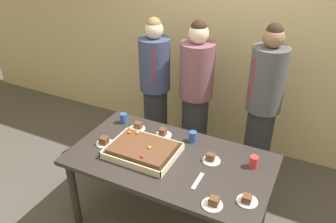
% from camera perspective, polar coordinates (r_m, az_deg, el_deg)
% --- Properties ---
extents(ground_plane, '(12.00, 12.00, 0.00)m').
position_cam_1_polar(ground_plane, '(3.40, 0.31, -17.85)').
color(ground_plane, '#4C4742').
extents(interior_back_panel, '(8.00, 0.12, 3.00)m').
position_cam_1_polar(interior_back_panel, '(3.93, 11.07, 14.27)').
color(interior_back_panel, '#CCB784').
rests_on(interior_back_panel, ground_plane).
extents(party_table, '(1.70, 0.93, 0.75)m').
position_cam_1_polar(party_table, '(2.95, 0.35, -9.12)').
color(party_table, '#2D2826').
rests_on(party_table, ground_plane).
extents(sheet_cake, '(0.58, 0.44, 0.11)m').
position_cam_1_polar(sheet_cake, '(2.93, -4.23, -6.39)').
color(sheet_cake, beige).
rests_on(sheet_cake, party_table).
extents(plated_slice_near_left, '(0.15, 0.15, 0.07)m').
position_cam_1_polar(plated_slice_near_left, '(2.87, 7.17, -7.85)').
color(plated_slice_near_left, white).
rests_on(plated_slice_near_left, party_table).
extents(plated_slice_near_right, '(0.15, 0.15, 0.06)m').
position_cam_1_polar(plated_slice_near_right, '(2.55, 13.04, -14.18)').
color(plated_slice_near_right, white).
rests_on(plated_slice_near_right, party_table).
extents(plated_slice_far_left, '(0.15, 0.15, 0.07)m').
position_cam_1_polar(plated_slice_far_left, '(2.49, 7.54, -14.87)').
color(plated_slice_far_left, white).
rests_on(plated_slice_far_left, party_table).
extents(plated_slice_far_right, '(0.15, 0.15, 0.07)m').
position_cam_1_polar(plated_slice_far_right, '(3.27, -5.07, -2.59)').
color(plated_slice_far_right, white).
rests_on(plated_slice_far_right, party_table).
extents(plated_slice_center_front, '(0.15, 0.15, 0.08)m').
position_cam_1_polar(plated_slice_center_front, '(3.09, -10.57, -4.97)').
color(plated_slice_center_front, white).
rests_on(plated_slice_center_front, party_table).
extents(plated_slice_center_back, '(0.15, 0.15, 0.08)m').
position_cam_1_polar(plated_slice_center_back, '(3.15, -0.82, -3.69)').
color(plated_slice_center_back, white).
rests_on(plated_slice_center_back, party_table).
extents(drink_cup_nearest, '(0.07, 0.07, 0.10)m').
position_cam_1_polar(drink_cup_nearest, '(2.86, 14.12, -8.15)').
color(drink_cup_nearest, red).
rests_on(drink_cup_nearest, party_table).
extents(drink_cup_middle, '(0.07, 0.07, 0.10)m').
position_cam_1_polar(drink_cup_middle, '(3.07, 4.16, -4.21)').
color(drink_cup_middle, '#2D5199').
rests_on(drink_cup_middle, party_table).
extents(drink_cup_far_end, '(0.07, 0.07, 0.10)m').
position_cam_1_polar(drink_cup_far_end, '(3.37, -7.43, -1.12)').
color(drink_cup_far_end, '#2D5199').
rests_on(drink_cup_far_end, party_table).
extents(cake_server_utensil, '(0.03, 0.20, 0.01)m').
position_cam_1_polar(cake_server_utensil, '(2.67, 4.97, -11.47)').
color(cake_server_utensil, silver).
rests_on(cake_server_utensil, party_table).
extents(person_serving_front, '(0.36, 0.36, 1.67)m').
position_cam_1_polar(person_serving_front, '(3.64, 4.66, 2.66)').
color(person_serving_front, '#28282D').
rests_on(person_serving_front, ground_plane).
extents(person_green_shirt_behind, '(0.33, 0.33, 1.73)m').
position_cam_1_polar(person_green_shirt_behind, '(3.43, 15.50, 0.52)').
color(person_green_shirt_behind, '#28282D').
rests_on(person_green_shirt_behind, ground_plane).
extents(person_striped_tie_right, '(0.34, 0.34, 1.64)m').
position_cam_1_polar(person_striped_tie_right, '(3.81, -2.16, 3.83)').
color(person_striped_tie_right, '#28282D').
rests_on(person_striped_tie_right, ground_plane).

